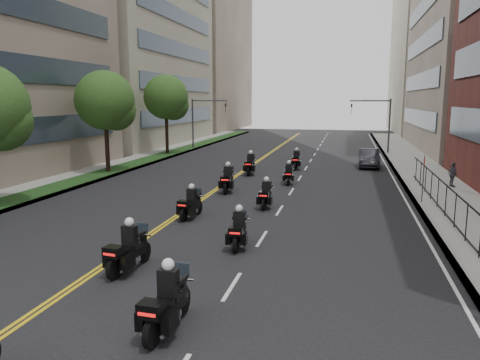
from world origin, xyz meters
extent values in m
cube|color=gray|center=(12.00, 25.00, 0.07)|extent=(4.00, 90.00, 0.15)
cube|color=gray|center=(-12.00, 25.00, 0.07)|extent=(4.00, 90.00, 0.15)
cube|color=#153B15|center=(-11.20, 25.00, 0.17)|extent=(2.00, 90.00, 0.04)
cube|color=#333F4C|center=(13.95, 48.00, 3.50)|extent=(0.12, 24.08, 1.80)
cube|color=#333F4C|center=(13.95, 48.00, 7.50)|extent=(0.12, 24.08, 1.80)
cube|color=#333F4C|center=(13.95, 48.00, 11.50)|extent=(0.12, 24.08, 1.80)
cube|color=#333F4C|center=(13.95, 48.00, 15.50)|extent=(0.12, 24.08, 1.80)
cube|color=gray|center=(21.50, 78.00, 13.00)|extent=(15.00, 28.00, 26.00)
cube|color=#333F4C|center=(-13.95, 17.00, 3.50)|extent=(0.12, 25.80, 1.80)
cube|color=#333F4C|center=(-13.95, 17.00, 7.50)|extent=(0.12, 25.80, 1.80)
cube|color=gray|center=(-22.00, 48.00, 17.00)|extent=(16.00, 28.00, 34.00)
cube|color=#333F4C|center=(-13.95, 48.00, 3.50)|extent=(0.12, 24.08, 1.80)
cube|color=#333F4C|center=(-13.95, 48.00, 7.50)|extent=(0.12, 24.08, 1.80)
cube|color=#333F4C|center=(-13.95, 48.00, 11.50)|extent=(0.12, 24.08, 1.80)
cube|color=#333F4C|center=(-13.95, 48.00, 15.50)|extent=(0.12, 24.08, 1.80)
cube|color=#756455|center=(-22.00, 78.00, 13.00)|extent=(16.00, 28.00, 26.00)
cube|color=black|center=(11.00, 12.00, 1.60)|extent=(0.05, 28.00, 0.05)
cube|color=black|center=(11.00, 12.00, 0.30)|extent=(0.05, 28.00, 0.05)
sphere|color=#26511B|center=(-10.60, 12.40, 4.49)|extent=(3.08, 3.08, 3.08)
cylinder|color=black|center=(-11.20, 24.00, 2.55)|extent=(0.32, 0.32, 5.11)
sphere|color=#26511B|center=(-11.20, 24.00, 5.47)|extent=(4.40, 4.40, 4.40)
sphere|color=#26511B|center=(-10.60, 24.40, 4.75)|extent=(3.08, 3.08, 3.08)
cylinder|color=black|center=(-11.20, 36.00, 2.69)|extent=(0.32, 0.32, 5.39)
sphere|color=#26511B|center=(-11.20, 36.00, 5.78)|extent=(4.40, 4.40, 4.40)
sphere|color=#26511B|center=(-10.60, 36.40, 5.00)|extent=(3.08, 3.08, 3.08)
cylinder|color=#3F3F44|center=(10.50, 42.00, 2.80)|extent=(0.18, 0.18, 5.60)
cylinder|color=#3F3F44|center=(8.50, 42.00, 5.40)|extent=(4.00, 0.14, 0.14)
imported|color=black|center=(6.70, 42.00, 4.60)|extent=(0.16, 0.20, 1.00)
cylinder|color=#3F3F44|center=(-10.50, 42.00, 2.80)|extent=(0.18, 0.18, 5.60)
cylinder|color=#3F3F44|center=(-8.50, 42.00, 5.40)|extent=(4.00, 0.14, 0.14)
imported|color=black|center=(-6.70, 42.00, 4.60)|extent=(0.16, 0.20, 1.00)
cylinder|color=black|center=(2.29, 1.18, 0.36)|extent=(0.19, 0.74, 0.73)
cylinder|color=black|center=(2.39, 2.90, 0.36)|extent=(0.19, 0.74, 0.73)
cube|color=black|center=(2.34, 2.04, 0.66)|extent=(0.53, 1.47, 0.43)
cube|color=silver|center=(2.34, 2.09, 0.42)|extent=(0.44, 0.61, 0.32)
cube|color=black|center=(2.29, 1.18, 0.92)|extent=(0.58, 0.48, 0.34)
cube|color=red|center=(2.28, 0.96, 0.90)|extent=(0.43, 0.06, 0.08)
cube|color=black|center=(2.34, 2.09, 1.20)|extent=(0.49, 0.33, 0.66)
sphere|color=white|center=(2.35, 2.10, 1.65)|extent=(0.31, 0.31, 0.31)
cylinder|color=black|center=(-0.50, 4.70, 0.36)|extent=(0.24, 0.73, 0.72)
cylinder|color=black|center=(-0.28, 6.37, 0.36)|extent=(0.24, 0.73, 0.72)
cube|color=black|center=(-0.39, 5.53, 0.66)|extent=(0.62, 1.47, 0.42)
cube|color=silver|center=(-0.38, 5.59, 0.41)|extent=(0.47, 0.63, 0.32)
cube|color=black|center=(-0.50, 4.70, 0.91)|extent=(0.60, 0.51, 0.34)
cube|color=red|center=(-0.53, 4.48, 0.89)|extent=(0.42, 0.09, 0.07)
cube|color=black|center=(-0.38, 5.59, 1.18)|extent=(0.50, 0.35, 0.66)
sphere|color=white|center=(-0.38, 5.60, 1.63)|extent=(0.31, 0.31, 0.31)
cylinder|color=black|center=(2.59, 8.02, 0.33)|extent=(0.19, 0.67, 0.66)
cylinder|color=black|center=(2.47, 9.57, 0.33)|extent=(0.19, 0.67, 0.66)
cube|color=black|center=(2.53, 8.80, 0.60)|extent=(0.50, 1.33, 0.39)
cube|color=silver|center=(2.52, 8.84, 0.38)|extent=(0.41, 0.56, 0.29)
cube|color=black|center=(2.59, 8.02, 0.83)|extent=(0.53, 0.44, 0.31)
cube|color=red|center=(2.60, 7.82, 0.81)|extent=(0.39, 0.06, 0.07)
cube|color=black|center=(2.52, 8.84, 1.08)|extent=(0.44, 0.30, 0.60)
sphere|color=white|center=(2.52, 8.85, 1.49)|extent=(0.28, 0.28, 0.28)
cylinder|color=black|center=(-0.76, 11.80, 0.33)|extent=(0.22, 0.67, 0.66)
cylinder|color=black|center=(-0.57, 13.35, 0.33)|extent=(0.22, 0.67, 0.66)
cube|color=black|center=(-0.66, 12.58, 0.60)|extent=(0.57, 1.36, 0.39)
cube|color=silver|center=(-0.66, 12.62, 0.38)|extent=(0.43, 0.58, 0.29)
cube|color=black|center=(-0.76, 11.80, 0.84)|extent=(0.55, 0.47, 0.31)
cube|color=red|center=(-0.78, 11.60, 0.82)|extent=(0.39, 0.08, 0.07)
cube|color=black|center=(-0.66, 12.62, 1.09)|extent=(0.46, 0.32, 0.60)
sphere|color=white|center=(-0.66, 12.63, 1.50)|extent=(0.28, 0.28, 0.28)
cylinder|color=black|center=(2.42, 14.79, 0.33)|extent=(0.14, 0.65, 0.65)
cylinder|color=black|center=(2.40, 16.32, 0.33)|extent=(0.14, 0.65, 0.65)
cube|color=black|center=(2.41, 15.55, 0.59)|extent=(0.42, 1.30, 0.38)
cube|color=silver|center=(2.41, 15.60, 0.37)|extent=(0.37, 0.53, 0.29)
cube|color=black|center=(2.42, 14.79, 0.82)|extent=(0.50, 0.41, 0.31)
cube|color=red|center=(2.42, 14.59, 0.80)|extent=(0.38, 0.03, 0.07)
cube|color=black|center=(2.41, 15.60, 1.07)|extent=(0.43, 0.27, 0.59)
sphere|color=white|center=(2.41, 15.61, 1.48)|extent=(0.28, 0.28, 0.28)
cylinder|color=black|center=(-0.49, 18.27, 0.37)|extent=(0.22, 0.75, 0.74)
cylinder|color=black|center=(-0.64, 20.00, 0.37)|extent=(0.22, 0.75, 0.74)
cube|color=black|center=(-0.57, 19.13, 0.67)|extent=(0.59, 1.50, 0.43)
cube|color=silver|center=(-0.57, 19.18, 0.42)|extent=(0.46, 0.63, 0.33)
cube|color=black|center=(-0.49, 18.27, 0.93)|extent=(0.60, 0.50, 0.35)
cube|color=red|center=(-0.47, 18.04, 0.91)|extent=(0.44, 0.07, 0.08)
cube|color=black|center=(-0.57, 19.18, 1.22)|extent=(0.50, 0.35, 0.67)
sphere|color=white|center=(-0.57, 19.20, 1.67)|extent=(0.31, 0.31, 0.31)
cylinder|color=black|center=(2.75, 21.98, 0.31)|extent=(0.18, 0.64, 0.63)
cylinder|color=black|center=(2.62, 23.45, 0.31)|extent=(0.18, 0.64, 0.63)
cube|color=black|center=(2.69, 22.72, 0.57)|extent=(0.50, 1.28, 0.37)
cube|color=silver|center=(2.68, 22.76, 0.36)|extent=(0.39, 0.54, 0.28)
cube|color=black|center=(2.75, 21.98, 0.79)|extent=(0.51, 0.43, 0.30)
cube|color=red|center=(2.77, 21.79, 0.78)|extent=(0.37, 0.06, 0.06)
cube|color=black|center=(2.68, 22.76, 1.04)|extent=(0.43, 0.29, 0.57)
sphere|color=white|center=(2.68, 22.77, 1.42)|extent=(0.27, 0.27, 0.27)
cylinder|color=black|center=(-0.54, 25.10, 0.37)|extent=(0.18, 0.74, 0.73)
cylinder|color=black|center=(-0.61, 26.82, 0.37)|extent=(0.18, 0.74, 0.73)
cube|color=black|center=(-0.58, 25.96, 0.67)|extent=(0.51, 1.47, 0.43)
cube|color=silver|center=(-0.58, 26.01, 0.42)|extent=(0.43, 0.61, 0.32)
cube|color=black|center=(-0.54, 25.10, 0.92)|extent=(0.58, 0.47, 0.34)
cube|color=red|center=(-0.53, 24.87, 0.90)|extent=(0.43, 0.05, 0.08)
cube|color=black|center=(-0.58, 26.01, 1.20)|extent=(0.48, 0.32, 0.67)
sphere|color=white|center=(-0.58, 26.02, 1.65)|extent=(0.31, 0.31, 0.31)
cylinder|color=black|center=(2.47, 28.67, 0.35)|extent=(0.16, 0.70, 0.70)
cylinder|color=black|center=(2.44, 30.31, 0.35)|extent=(0.16, 0.70, 0.70)
cube|color=black|center=(2.46, 29.49, 0.63)|extent=(0.46, 1.39, 0.41)
cube|color=silver|center=(2.46, 29.54, 0.40)|extent=(0.40, 0.57, 0.31)
cube|color=black|center=(2.47, 28.67, 0.88)|extent=(0.54, 0.44, 0.33)
cube|color=red|center=(2.48, 28.46, 0.86)|extent=(0.41, 0.04, 0.07)
cube|color=black|center=(2.46, 29.54, 1.15)|extent=(0.46, 0.30, 0.63)
sphere|color=white|center=(2.46, 29.55, 1.58)|extent=(0.30, 0.30, 0.30)
imported|color=black|center=(8.21, 31.94, 0.75)|extent=(1.61, 4.57, 1.50)
imported|color=#47464F|center=(12.90, 23.10, 0.92)|extent=(0.65, 0.97, 1.54)
camera|label=1|loc=(6.42, -7.91, 5.56)|focal=35.00mm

